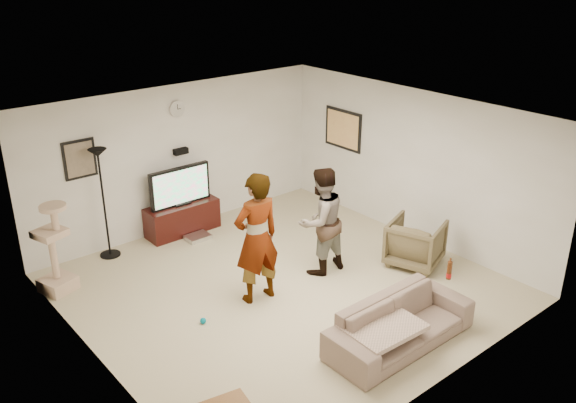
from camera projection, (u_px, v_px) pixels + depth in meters
floor at (283, 287)px, 8.77m from camera, size 5.50×5.50×0.02m
ceiling at (282, 117)px, 7.79m from camera, size 5.50×5.50×0.02m
wall_back at (179, 158)px, 10.23m from camera, size 5.50×0.04×2.50m
wall_front at (449, 287)px, 6.33m from camera, size 5.50×0.04×2.50m
wall_left at (90, 270)px, 6.65m from camera, size 0.04×5.50×2.50m
wall_right at (412, 165)px, 9.91m from camera, size 0.04×5.50×2.50m
wall_clock at (177, 109)px, 9.88m from camera, size 0.26×0.04×0.26m
wall_speaker at (181, 151)px, 10.13m from camera, size 0.25×0.10×0.10m
picture_back at (80, 159)px, 9.07m from camera, size 0.42×0.03×0.52m
picture_right at (343, 129)px, 10.93m from camera, size 0.03×0.78×0.62m
tv_stand at (182, 218)px, 10.34m from camera, size 1.26×0.45×0.53m
console_box at (198, 237)px, 10.17m from camera, size 0.40×0.30×0.07m
tv at (180, 186)px, 10.11m from camera, size 1.10×0.08×0.65m
tv_screen at (181, 187)px, 10.08m from camera, size 1.01×0.01×0.57m
floor_lamp at (104, 204)px, 9.31m from camera, size 0.32×0.32×1.77m
cat_tree at (52, 249)px, 8.41m from camera, size 0.53×0.53×1.33m
person_left at (257, 238)px, 8.11m from camera, size 0.71×0.50×1.86m
person_right at (321, 221)px, 8.88m from camera, size 0.81×0.64×1.64m
sofa at (400, 324)px, 7.38m from camera, size 1.98×0.78×0.58m
throw_blanket at (382, 327)px, 7.15m from camera, size 0.93×0.74×0.06m
beer_bottle at (449, 270)px, 7.76m from camera, size 0.06×0.06×0.25m
armchair at (415, 243)px, 9.25m from camera, size 1.00×0.99×0.72m
toy_ball at (203, 321)px, 7.88m from camera, size 0.08×0.08×0.08m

